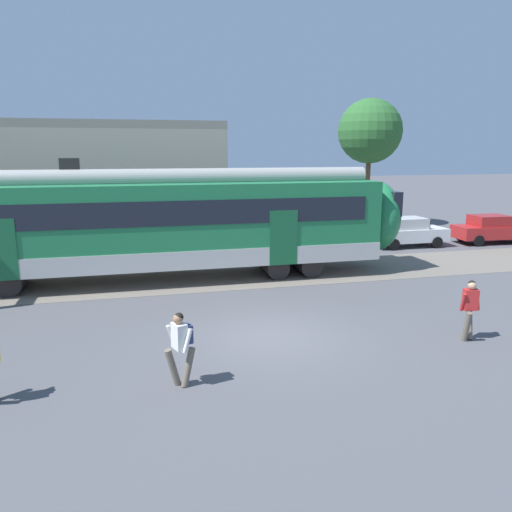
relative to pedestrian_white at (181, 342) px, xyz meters
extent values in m
plane|color=#515156|center=(2.66, 2.34, -0.99)|extent=(160.00, 160.00, 0.00)
cube|color=#B7B7B2|center=(-0.28, 9.26, 0.06)|extent=(18.00, 3.06, 0.70)
cube|color=#1E7542|center=(-0.28, 9.26, 1.61)|extent=(18.00, 3.00, 2.40)
cube|color=black|center=(-0.28, 7.74, 1.81)|extent=(16.56, 0.03, 0.90)
cube|color=#165731|center=(4.67, 7.74, 0.76)|extent=(1.10, 0.04, 2.10)
cylinder|color=#9C9C97|center=(-0.28, 9.26, 2.99)|extent=(17.64, 0.70, 0.70)
cube|color=black|center=(-2.98, 9.26, 3.54)|extent=(0.70, 0.12, 0.40)
cylinder|color=black|center=(6.00, 9.26, -0.54)|extent=(0.90, 2.40, 0.90)
cylinder|color=black|center=(4.60, 9.26, -0.54)|extent=(0.90, 2.40, 0.90)
cylinder|color=black|center=(-5.16, 9.26, -0.54)|extent=(0.90, 2.40, 0.90)
ellipsoid|color=#1E7542|center=(9.27, 9.26, 1.26)|extent=(1.80, 2.85, 2.95)
cube|color=black|center=(9.62, 9.26, 1.86)|extent=(0.40, 2.40, 1.00)
cylinder|color=#6B6051|center=(-0.18, 0.03, -0.56)|extent=(0.38, 0.26, 0.87)
cylinder|color=#6B6051|center=(0.14, -0.04, -0.56)|extent=(0.38, 0.26, 0.87)
cube|color=silver|center=(-0.02, -0.01, 0.15)|extent=(0.35, 0.42, 0.56)
cylinder|color=silver|center=(0.13, -0.19, 0.10)|extent=(0.26, 0.17, 0.52)
cylinder|color=silver|center=(-0.17, 0.17, 0.10)|extent=(0.26, 0.17, 0.52)
sphere|color=#9E7051|center=(-0.04, -0.01, 0.54)|extent=(0.22, 0.22, 0.22)
sphere|color=black|center=(-0.02, -0.01, 0.57)|extent=(0.20, 0.20, 0.20)
cube|color=navy|center=(0.15, 0.05, 0.17)|extent=(0.25, 0.32, 0.40)
cylinder|color=#6B6051|center=(7.59, 0.69, -0.56)|extent=(0.24, 0.38, 0.87)
cylinder|color=#6B6051|center=(7.84, 0.91, -0.56)|extent=(0.24, 0.38, 0.87)
cube|color=red|center=(7.72, 0.80, 0.15)|extent=(0.41, 0.33, 0.56)
cylinder|color=red|center=(7.95, 0.82, 0.10)|extent=(0.15, 0.26, 0.52)
cylinder|color=red|center=(7.48, 0.78, 0.10)|extent=(0.15, 0.26, 0.52)
sphere|color=tan|center=(7.71, 0.78, 0.54)|extent=(0.22, 0.22, 0.22)
sphere|color=black|center=(7.72, 0.80, 0.57)|extent=(0.20, 0.20, 0.20)
cube|color=silver|center=(13.24, 13.20, -0.35)|extent=(4.00, 1.65, 0.68)
cube|color=silver|center=(13.09, 13.20, 0.27)|extent=(1.90, 1.44, 0.56)
cube|color=black|center=(14.04, 13.20, 0.23)|extent=(0.12, 1.37, 0.48)
cylinder|color=black|center=(14.48, 13.98, -0.69)|extent=(0.60, 0.20, 0.60)
cylinder|color=black|center=(14.48, 12.42, -0.69)|extent=(0.60, 0.20, 0.60)
cylinder|color=black|center=(12.00, 13.98, -0.69)|extent=(0.60, 0.20, 0.60)
cylinder|color=black|center=(12.00, 12.42, -0.69)|extent=(0.60, 0.20, 0.60)
cube|color=#B22323|center=(18.19, 12.99, -0.35)|extent=(4.09, 1.87, 0.68)
cube|color=maroon|center=(18.04, 13.00, 0.27)|extent=(1.98, 1.55, 0.56)
cube|color=black|center=(18.99, 12.95, 0.23)|extent=(0.20, 1.37, 0.48)
cylinder|color=black|center=(19.47, 13.70, -0.69)|extent=(0.61, 0.24, 0.60)
cylinder|color=black|center=(17.00, 13.84, -0.69)|extent=(0.61, 0.24, 0.60)
cylinder|color=black|center=(16.90, 12.29, -0.69)|extent=(0.61, 0.24, 0.60)
cube|color=#B2A899|center=(-6.16, 16.88, 2.01)|extent=(19.95, 5.00, 6.00)
cube|color=gray|center=(-6.16, 16.88, 5.21)|extent=(19.95, 5.00, 0.40)
cylinder|color=brown|center=(14.38, 20.43, 1.40)|extent=(0.32, 0.32, 4.77)
sphere|color=#2D662D|center=(14.38, 20.43, 5.23)|extent=(4.15, 4.15, 4.15)
camera|label=1|loc=(-0.86, -10.11, 4.02)|focal=35.00mm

